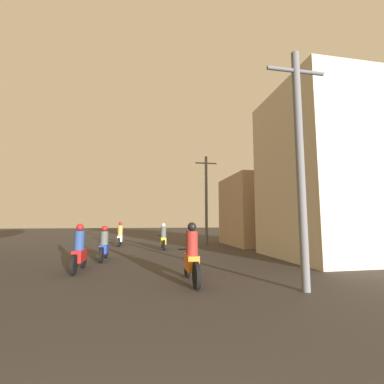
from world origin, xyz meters
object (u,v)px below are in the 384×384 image
(motorcycle_blue, at_px, (104,246))
(motorcycle_white, at_px, (120,236))
(motorcycle_red, at_px, (79,252))
(building_right_far, at_px, (262,211))
(building_right_near, at_px, (326,173))
(utility_pole_near, at_px, (300,160))
(utility_pole_far, at_px, (206,197))
(motorcycle_yellow, at_px, (163,238))
(motorcycle_orange, at_px, (192,258))

(motorcycle_blue, height_order, motorcycle_white, motorcycle_white)
(motorcycle_red, height_order, building_right_far, building_right_far)
(building_right_near, bearing_deg, motorcycle_blue, 172.58)
(motorcycle_blue, distance_m, motorcycle_white, 6.35)
(motorcycle_white, bearing_deg, utility_pole_near, -72.42)
(building_right_far, bearing_deg, motorcycle_blue, -151.60)
(building_right_far, xyz_separation_m, utility_pole_near, (-4.33, -11.18, 0.83))
(utility_pole_near, bearing_deg, building_right_far, 68.83)
(motorcycle_white, relative_size, utility_pole_far, 0.31)
(building_right_near, distance_m, utility_pole_far, 8.72)
(motorcycle_red, height_order, motorcycle_yellow, motorcycle_red)
(motorcycle_orange, relative_size, utility_pole_near, 0.34)
(motorcycle_yellow, bearing_deg, motorcycle_orange, -83.63)
(motorcycle_blue, height_order, building_right_far, building_right_far)
(motorcycle_red, xyz_separation_m, building_right_far, (10.25, 7.59, 1.73))
(motorcycle_yellow, bearing_deg, motorcycle_blue, -120.04)
(utility_pole_near, bearing_deg, motorcycle_red, 148.73)
(utility_pole_near, relative_size, utility_pole_far, 0.94)
(motorcycle_red, xyz_separation_m, motorcycle_yellow, (3.25, 6.22, -0.01))
(motorcycle_orange, xyz_separation_m, motorcycle_blue, (-2.94, 4.55, -0.06))
(motorcycle_yellow, height_order, utility_pole_far, utility_pole_far)
(motorcycle_blue, bearing_deg, utility_pole_far, 38.32)
(motorcycle_orange, relative_size, motorcycle_red, 1.06)
(utility_pole_near, bearing_deg, motorcycle_orange, 152.02)
(motorcycle_white, bearing_deg, building_right_near, -44.16)
(motorcycle_red, relative_size, motorcycle_blue, 0.99)
(motorcycle_yellow, bearing_deg, motorcycle_white, 143.45)
(motorcycle_red, bearing_deg, building_right_far, 28.16)
(motorcycle_yellow, distance_m, building_right_near, 9.33)
(motorcycle_red, distance_m, motorcycle_blue, 2.34)
(motorcycle_yellow, height_order, utility_pole_near, utility_pole_near)
(motorcycle_yellow, bearing_deg, building_right_far, 16.39)
(motorcycle_orange, distance_m, motorcycle_yellow, 8.48)
(motorcycle_red, distance_m, motorcycle_yellow, 7.02)
(motorcycle_red, distance_m, building_right_far, 12.87)
(motorcycle_yellow, bearing_deg, motorcycle_red, -112.25)
(motorcycle_orange, distance_m, building_right_near, 8.27)
(motorcycle_red, relative_size, utility_pole_far, 0.30)
(motorcycle_orange, height_order, utility_pole_far, utility_pole_far)
(motorcycle_white, height_order, building_right_near, building_right_near)
(motorcycle_red, relative_size, building_right_far, 0.38)
(motorcycle_yellow, relative_size, utility_pole_far, 0.31)
(motorcycle_orange, distance_m, motorcycle_blue, 5.42)
(motorcycle_yellow, bearing_deg, utility_pole_near, -69.45)
(motorcycle_red, height_order, motorcycle_white, motorcycle_white)
(motorcycle_red, height_order, utility_pole_far, utility_pole_far)
(motorcycle_white, relative_size, building_right_far, 0.39)
(motorcycle_red, xyz_separation_m, building_right_near, (10.29, 1.02, 3.21))
(building_right_far, relative_size, utility_pole_near, 0.84)
(motorcycle_white, relative_size, building_right_near, 0.26)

